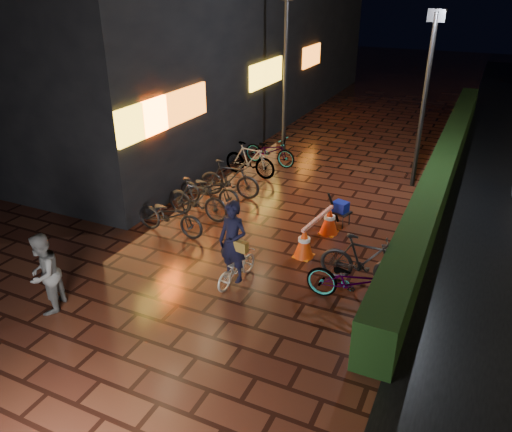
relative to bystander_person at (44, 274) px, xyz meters
The scene contains 11 objects.
ground 3.99m from the bystander_person, 46.15° to the left, with size 80.00×80.00×0.00m, color #381911.
hedge 12.37m from the bystander_person, 60.96° to the left, with size 0.70×20.00×1.00m, color black.
bystander_person is the anchor object (origin of this frame).
storefront_block 16.27m from the bystander_person, 115.39° to the left, with size 12.09×22.00×9.00m.
lamp_post_hedge 11.03m from the bystander_person, 61.13° to the left, with size 0.49×0.16×5.06m.
lamp_post_sf 11.38m from the bystander_person, 88.61° to the left, with size 0.52×0.21×5.48m.
cyclist 3.65m from the bystander_person, 40.18° to the left, with size 0.70×1.35×1.87m.
traffic_barrier 6.04m from the bystander_person, 50.92° to the left, with size 0.63×1.82×0.74m.
cart_assembly 7.15m from the bystander_person, 56.22° to the left, with size 0.61×0.52×0.92m.
parked_bikes_storefront 6.31m from the bystander_person, 86.23° to the left, with size 2.13×6.46×1.10m.
parked_bikes_hedge 6.03m from the bystander_person, 30.23° to the left, with size 1.91×1.45×1.10m.
Camera 1 is at (4.26, -8.30, 5.81)m, focal length 35.00 mm.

